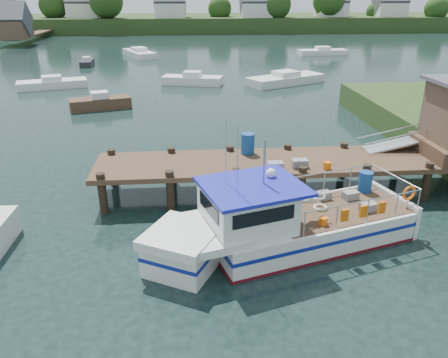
{
  "coord_description": "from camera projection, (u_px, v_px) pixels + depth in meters",
  "views": [
    {
      "loc": [
        -2.26,
        -16.23,
        7.67
      ],
      "look_at": [
        -1.0,
        -1.5,
        1.3
      ],
      "focal_mm": 35.0,
      "sensor_mm": 36.0,
      "label": 1
    }
  ],
  "objects": [
    {
      "name": "ground_plane",
      "position": [
        245.0,
        193.0,
        18.06
      ],
      "size": [
        160.0,
        160.0,
        0.0
      ],
      "primitive_type": "plane",
      "color": "black"
    },
    {
      "name": "far_shore",
      "position": [
        195.0,
        20.0,
        92.61
      ],
      "size": [
        140.0,
        42.55,
        9.22
      ],
      "color": "#29401A",
      "rests_on": "ground"
    },
    {
      "name": "dock",
      "position": [
        405.0,
        137.0,
        17.69
      ],
      "size": [
        16.6,
        3.0,
        4.78
      ],
      "color": "#493322",
      "rests_on": "ground"
    },
    {
      "name": "lobster_boat",
      "position": [
        279.0,
        225.0,
        13.91
      ],
      "size": [
        9.21,
        4.86,
        4.47
      ],
      "rotation": [
        0.0,
        0.0,
        0.29
      ],
      "color": "silver",
      "rests_on": "ground"
    },
    {
      "name": "moored_rowboat",
      "position": [
        100.0,
        102.0,
        30.82
      ],
      "size": [
        4.4,
        2.56,
        1.21
      ],
      "rotation": [
        0.0,
        0.0,
        -0.23
      ],
      "color": "#493322",
      "rests_on": "ground"
    },
    {
      "name": "moored_far",
      "position": [
        322.0,
        52.0,
        57.08
      ],
      "size": [
        6.42,
        2.54,
        1.07
      ],
      "rotation": [
        0.0,
        0.0,
        0.33
      ],
      "color": "silver",
      "rests_on": "ground"
    },
    {
      "name": "moored_a",
      "position": [
        52.0,
        83.0,
        37.49
      ],
      "size": [
        5.98,
        3.51,
        1.04
      ],
      "rotation": [
        0.0,
        0.0,
        -0.05
      ],
      "color": "silver",
      "rests_on": "ground"
    },
    {
      "name": "moored_b",
      "position": [
        192.0,
        80.0,
        38.86
      ],
      "size": [
        5.54,
        2.98,
        1.16
      ],
      "rotation": [
        0.0,
        0.0,
        0.37
      ],
      "color": "silver",
      "rests_on": "ground"
    },
    {
      "name": "moored_c",
      "position": [
        286.0,
        79.0,
        39.17
      ],
      "size": [
        7.57,
        5.54,
        1.14
      ],
      "rotation": [
        0.0,
        0.0,
        0.31
      ],
      "color": "silver",
      "rests_on": "ground"
    },
    {
      "name": "moored_d",
      "position": [
        139.0,
        53.0,
        55.54
      ],
      "size": [
        4.85,
        7.2,
        1.16
      ],
      "rotation": [
        0.0,
        0.0,
        -0.12
      ],
      "color": "silver",
      "rests_on": "ground"
    },
    {
      "name": "moored_e",
      "position": [
        87.0,
        62.0,
        48.9
      ],
      "size": [
        1.41,
        3.58,
        0.97
      ],
      "rotation": [
        0.0,
        0.0,
        0.24
      ],
      "color": "black",
      "rests_on": "ground"
    }
  ]
}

